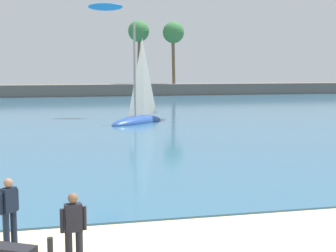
# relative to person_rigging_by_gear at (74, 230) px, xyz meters

# --- Properties ---
(sea) EXTENTS (220.00, 100.76, 0.06)m
(sea) POSITION_rel_person_rigging_by_gear_xyz_m (3.33, 53.14, -0.86)
(sea) COLOR #33607F
(sea) RESTS_ON ground
(palm_headland) EXTENTS (104.36, 6.21, 12.90)m
(palm_headland) POSITION_rel_person_rigging_by_gear_xyz_m (-1.98, 63.41, 1.94)
(palm_headland) COLOR #605B54
(palm_headland) RESTS_ON ground
(person_rigging_by_gear) EXTENTS (0.54, 0.26, 1.67)m
(person_rigging_by_gear) POSITION_rel_person_rigging_by_gear_xyz_m (0.00, 0.00, 0.00)
(person_rigging_by_gear) COLOR #23232D
(person_rigging_by_gear) RESTS_ON ground
(person_at_waterline) EXTENTS (0.41, 0.42, 1.67)m
(person_at_waterline) POSITION_rel_person_rigging_by_gear_xyz_m (-1.44, 1.64, 0.00)
(person_at_waterline) COLOR #141E33
(person_at_waterline) RESTS_ON ground
(sailboat_mid_bay) EXTENTS (5.24, 4.94, 8.04)m
(sailboat_mid_bay) POSITION_rel_person_rigging_by_gear_xyz_m (5.39, 25.68, -0.11)
(sailboat_mid_bay) COLOR #234793
(sailboat_mid_bay) RESTS_ON sea
(kite_aloft_drifting_left) EXTENTS (3.07, 1.60, 0.83)m
(kite_aloft_drifting_left) POSITION_rel_person_rigging_by_gear_xyz_m (3.46, 30.88, 8.46)
(kite_aloft_drifting_left) COLOR #237FD1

